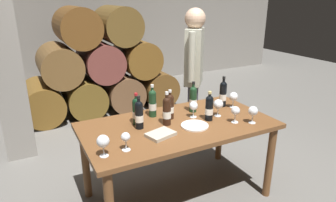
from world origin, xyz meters
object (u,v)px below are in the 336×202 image
at_px(dining_table, 178,133).
at_px(wine_glass_1, 193,106).
at_px(wine_glass_0, 103,142).
at_px(wine_bottle_0, 139,114).
at_px(wine_bottle_1, 223,94).
at_px(wine_bottle_4, 170,106).
at_px(serving_plate, 195,126).
at_px(wine_bottle_5, 193,99).
at_px(tasting_notebook, 161,134).
at_px(wine_glass_5, 236,111).
at_px(wine_bottle_6, 167,111).
at_px(wine_glass_3, 126,138).
at_px(wine_bottle_2, 152,103).
at_px(wine_bottle_7, 209,108).
at_px(wine_bottle_3, 137,111).
at_px(wine_glass_6, 253,111).
at_px(wine_glass_2, 218,105).
at_px(wine_glass_4, 233,97).
at_px(sommelier_presenting, 194,68).

distance_m(dining_table, wine_glass_1, 0.29).
xyz_separation_m(dining_table, wine_glass_0, (-0.75, -0.26, 0.21)).
distance_m(wine_bottle_0, wine_bottle_1, 0.97).
relative_size(wine_bottle_4, serving_plate, 1.15).
bearing_deg(serving_plate, wine_bottle_5, 61.02).
height_order(wine_bottle_4, tasting_notebook, wine_bottle_4).
bearing_deg(wine_bottle_1, wine_glass_5, -111.88).
relative_size(wine_bottle_6, wine_glass_3, 2.12).
bearing_deg(wine_bottle_2, wine_glass_3, -131.18).
bearing_deg(wine_bottle_7, wine_bottle_2, 142.73).
distance_m(wine_bottle_3, wine_glass_6, 1.03).
bearing_deg(wine_glass_5, wine_glass_6, -31.95).
xyz_separation_m(wine_bottle_0, wine_bottle_7, (0.63, -0.12, -0.01)).
xyz_separation_m(dining_table, tasting_notebook, (-0.25, -0.15, 0.11)).
xyz_separation_m(wine_bottle_6, wine_glass_2, (0.52, -0.04, -0.02)).
relative_size(dining_table, wine_bottle_4, 6.17).
bearing_deg(tasting_notebook, wine_bottle_6, 34.63).
bearing_deg(wine_bottle_2, serving_plate, -59.08).
distance_m(wine_bottle_5, serving_plate, 0.38).
bearing_deg(wine_glass_0, wine_bottle_6, 24.05).
bearing_deg(tasting_notebook, dining_table, 15.51).
relative_size(wine_glass_3, wine_glass_6, 0.90).
distance_m(wine_bottle_4, wine_glass_6, 0.74).
height_order(wine_bottle_1, serving_plate, wine_bottle_1).
bearing_deg(wine_glass_1, wine_glass_5, -45.84).
xyz_separation_m(wine_bottle_5, wine_glass_4, (0.42, -0.09, -0.02)).
bearing_deg(wine_bottle_0, tasting_notebook, -66.45).
height_order(wine_bottle_0, sommelier_presenting, sommelier_presenting).
height_order(wine_bottle_6, wine_glass_3, wine_bottle_6).
relative_size(wine_bottle_3, wine_glass_3, 2.02).
height_order(tasting_notebook, sommelier_presenting, sommelier_presenting).
bearing_deg(sommelier_presenting, wine_bottle_0, -144.73).
relative_size(wine_bottle_7, wine_glass_3, 1.92).
xyz_separation_m(wine_bottle_4, tasting_notebook, (-0.24, -0.29, -0.11)).
xyz_separation_m(dining_table, wine_bottle_0, (-0.34, 0.07, 0.22)).
bearing_deg(wine_bottle_5, wine_glass_6, -56.37).
distance_m(wine_bottle_1, serving_plate, 0.62).
bearing_deg(wine_bottle_6, wine_glass_5, -23.04).
xyz_separation_m(wine_bottle_5, sommelier_presenting, (0.35, 0.56, 0.15)).
bearing_deg(wine_glass_5, wine_glass_1, 134.16).
distance_m(wine_bottle_1, wine_bottle_7, 0.41).
bearing_deg(wine_bottle_0, wine_glass_2, -6.29).
bearing_deg(wine_glass_6, dining_table, 153.80).
height_order(wine_bottle_2, wine_glass_5, wine_bottle_2).
height_order(wine_bottle_0, wine_bottle_3, wine_bottle_0).
relative_size(wine_bottle_2, wine_glass_0, 1.88).
distance_m(dining_table, wine_bottle_3, 0.43).
bearing_deg(wine_glass_4, wine_glass_3, -164.59).
height_order(dining_table, wine_bottle_2, wine_bottle_2).
bearing_deg(wine_glass_6, wine_bottle_5, 123.63).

